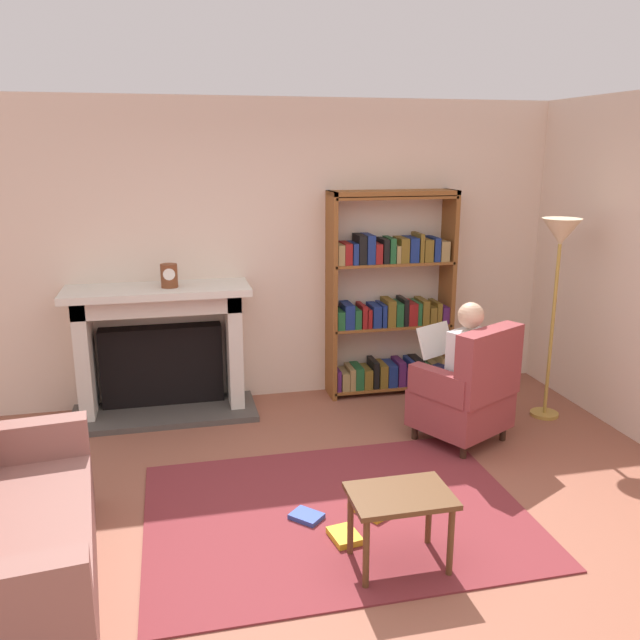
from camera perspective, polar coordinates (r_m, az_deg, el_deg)
The scene contains 13 objects.
ground at distance 4.16m, azimuth 2.49°, elevation -18.49°, with size 14.00×14.00×0.00m, color #935541.
back_wall at distance 6.04m, azimuth -3.81°, elevation 5.87°, with size 5.60×0.10×2.70m, color beige.
side_wall_right at distance 5.91m, azimuth 24.83°, elevation 4.34°, with size 0.10×5.20×2.70m, color beige.
area_rug at distance 4.40m, azimuth 1.41°, elevation -16.35°, with size 2.40×1.80×0.01m, color maroon.
fireplace at distance 5.89m, azimuth -13.60°, elevation -2.23°, with size 1.58×0.64×1.14m.
mantel_clock at distance 5.64m, azimuth -12.92°, elevation 3.76°, with size 0.14×0.14×0.20m.
bookshelf at distance 6.17m, azimuth 6.12°, elevation 1.70°, with size 1.17×0.32×1.90m.
armchair_reading at distance 5.30m, azimuth 12.69°, elevation -6.10°, with size 0.86×0.85×0.97m.
seated_reader at distance 5.30m, azimuth 11.80°, elevation -3.79°, with size 0.53×0.60×1.14m.
sofa_floral at distance 3.93m, azimuth -25.31°, elevation -16.68°, with size 0.90×1.77×0.85m.
side_table at distance 3.77m, azimuth 6.95°, elevation -15.59°, with size 0.56×0.39×0.45m.
scattered_books at distance 4.30m, azimuth 2.60°, elevation -16.79°, with size 0.70×0.54×0.04m.
floor_lamp at distance 5.78m, azimuth 20.01°, elevation 5.69°, with size 0.32×0.32×1.72m.
Camera 1 is at (-0.94, -3.35, 2.27)m, focal length 36.98 mm.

